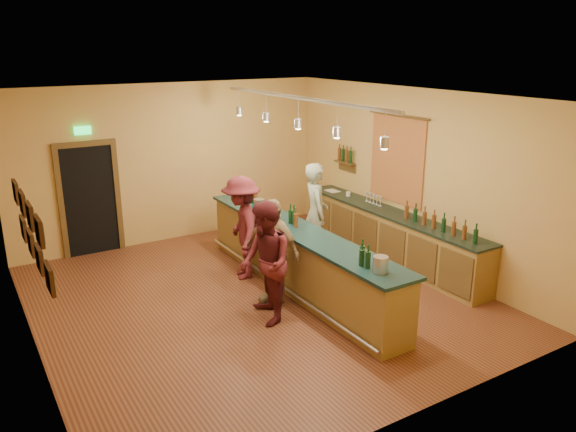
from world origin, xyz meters
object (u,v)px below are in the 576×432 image
customer_b (272,251)px  bar_stool (295,230)px  tasting_bar (297,254)px  customer_a (265,263)px  customer_c (242,228)px  bartender (316,214)px  back_counter (390,235)px

customer_b → bar_stool: bearing=113.7°
tasting_bar → customer_a: (-1.01, -0.72, 0.30)m
customer_a → bar_stool: (1.69, 1.88, -0.34)m
customer_a → customer_c: bearing=179.0°
bartender → customer_b: bearing=145.4°
tasting_bar → customer_c: (-0.55, 0.92, 0.29)m
bar_stool → bartender: bearing=-54.3°
tasting_bar → customer_c: 1.11m
customer_a → customer_c: 1.71m
tasting_bar → customer_b: customer_b is taller
bartender → customer_a: 2.47m
customer_a → bartender: bearing=143.4°
back_counter → bar_stool: bearing=147.0°
bar_stool → customer_b: bearing=-132.9°
tasting_bar → bartender: size_ratio=2.70×
back_counter → customer_a: 3.34m
customer_a → bar_stool: 2.55m
customer_b → bartender: bearing=101.0°
bartender → customer_a: (-1.93, -1.54, -0.04)m
customer_c → bar_stool: customer_c is taller
customer_a → customer_b: 0.64m
tasting_bar → bartender: (0.92, 0.82, 0.34)m
tasting_bar → bartender: bearing=41.8°
tasting_bar → customer_a: bearing=-144.4°
back_counter → tasting_bar: bearing=-175.3°
back_counter → bartender: 1.49m
back_counter → tasting_bar: size_ratio=0.89×
back_counter → bar_stool: (-1.51, 0.98, 0.08)m
back_counter → bar_stool: 1.80m
bartender → tasting_bar: bearing=152.8°
bartender → back_counter: bearing=-95.9°
back_counter → customer_b: bearing=-171.8°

